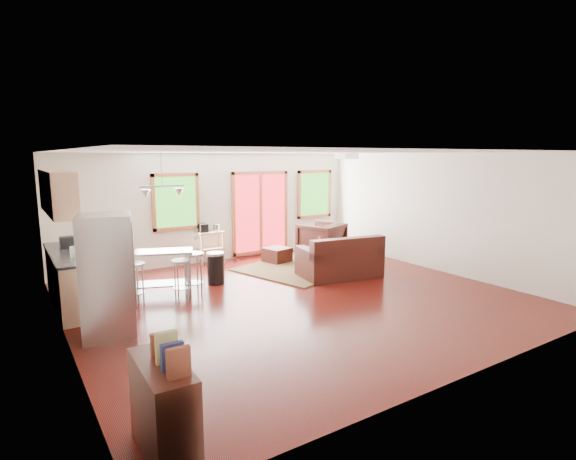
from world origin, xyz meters
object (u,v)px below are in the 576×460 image
rug (306,266)px  refrigerator (108,276)px  coffee_table (319,250)px  loveseat (340,260)px  armchair (321,239)px  ottoman (277,255)px  kitchen_cart (209,236)px  island (156,265)px

rug → refrigerator: refrigerator is taller
coffee_table → refrigerator: bearing=-160.0°
loveseat → coffee_table: (0.27, 1.10, 0.01)m
loveseat → refrigerator: (-4.76, -0.73, 0.52)m
armchair → ottoman: armchair is taller
kitchen_cart → refrigerator: bearing=-130.9°
rug → armchair: armchair is taller
loveseat → armchair: size_ratio=1.82×
coffee_table → armchair: 0.72m
armchair → kitchen_cart: (-2.56, 1.01, 0.16)m
island → kitchen_cart: kitchen_cart is taller
armchair → rug: bearing=12.1°
kitchen_cart → island: bearing=-134.5°
armchair → kitchen_cart: 2.76m
rug → loveseat: loveseat is taller
refrigerator → island: refrigerator is taller
armchair → ottoman: (-1.18, 0.18, -0.31)m
rug → refrigerator: bearing=-158.6°
kitchen_cart → ottoman: bearing=-30.9°
island → kitchen_cart: 2.60m
refrigerator → kitchen_cart: refrigerator is taller
rug → armchair: (0.83, 0.55, 0.48)m
rug → island: bearing=-175.2°
rug → kitchen_cart: size_ratio=2.96×
ottoman → kitchen_cart: kitchen_cart is taller
loveseat → kitchen_cart: kitchen_cart is taller
coffee_table → ottoman: (-0.72, 0.72, -0.18)m
armchair → ottoman: 1.24m
rug → armchair: 1.10m
coffee_table → armchair: armchair is taller
kitchen_cart → armchair: bearing=-21.5°
ottoman → island: island is taller
refrigerator → kitchen_cart: size_ratio=1.82×
rug → loveseat: size_ratio=1.58×
island → rug: bearing=4.8°
loveseat → kitchen_cart: (-1.84, 2.65, 0.30)m
rug → kitchen_cart: bearing=138.1°
armchair → loveseat: bearing=44.8°
ottoman → armchair: bearing=-8.7°
coffee_table → refrigerator: refrigerator is taller
refrigerator → rug: bearing=34.7°
refrigerator → island: (1.10, 1.52, -0.30)m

